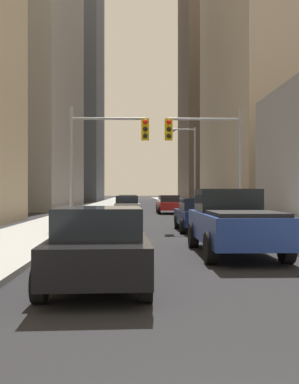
{
  "coord_description": "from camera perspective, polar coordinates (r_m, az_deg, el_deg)",
  "views": [
    {
      "loc": [
        -1.02,
        -2.24,
        1.82
      ],
      "look_at": [
        0.0,
        30.71,
        1.79
      ],
      "focal_mm": 43.21,
      "sensor_mm": 36.0,
      "label": 1
    }
  ],
  "objects": [
    {
      "name": "sedan_red",
      "position": [
        38.34,
        2.39,
        -1.51
      ],
      "size": [
        1.96,
        4.27,
        1.52
      ],
      "color": "maroon",
      "rests_on": "ground"
    },
    {
      "name": "traffic_signal_near_right",
      "position": [
        23.06,
        7.13,
        5.59
      ],
      "size": [
        3.8,
        0.44,
        6.0
      ],
      "color": "gray",
      "rests_on": "ground"
    },
    {
      "name": "traffic_signal_near_left",
      "position": [
        22.83,
        -5.47,
        5.66
      ],
      "size": [
        3.9,
        0.44,
        6.0
      ],
      "color": "gray",
      "rests_on": "ground"
    },
    {
      "name": "sedan_navy",
      "position": [
        21.36,
        6.06,
        -2.76
      ],
      "size": [
        1.95,
        4.25,
        1.52
      ],
      "color": "#141E4C",
      "rests_on": "ground"
    },
    {
      "name": "street_lamp_right",
      "position": [
        40.94,
        5.11,
        3.86
      ],
      "size": [
        2.36,
        0.32,
        7.5
      ],
      "color": "gray",
      "rests_on": "ground"
    },
    {
      "name": "sidewalk_right",
      "position": [
        52.65,
        5.1,
        -1.84
      ],
      "size": [
        3.47,
        160.0,
        0.15
      ],
      "primitive_type": "cube",
      "color": "#9E9E99",
      "rests_on": "ground"
    },
    {
      "name": "building_right_far_highrise",
      "position": [
        98.48,
        11.74,
        19.98
      ],
      "size": [
        24.67,
        20.71,
        70.78
      ],
      "primitive_type": "cube",
      "color": "#66564C",
      "rests_on": "ground"
    },
    {
      "name": "building_left_far_tower",
      "position": [
        94.36,
        -12.83,
        14.99
      ],
      "size": [
        21.69,
        20.72,
        52.27
      ],
      "primitive_type": "cube",
      "color": "#4C515B",
      "rests_on": "ground"
    },
    {
      "name": "sedan_silver",
      "position": [
        33.64,
        -2.84,
        -1.73
      ],
      "size": [
        1.96,
        4.27,
        1.52
      ],
      "color": "#B7BABF",
      "rests_on": "ground"
    },
    {
      "name": "sidewalk_left",
      "position": [
        52.44,
        -6.44,
        -1.85
      ],
      "size": [
        3.47,
        160.0,
        0.15
      ],
      "primitive_type": "cube",
      "color": "#9E9E99",
      "rests_on": "ground"
    },
    {
      "name": "pickup_truck_blue",
      "position": [
        13.68,
        10.27,
        -3.66
      ],
      "size": [
        2.2,
        5.41,
        1.9
      ],
      "color": "navy",
      "rests_on": "ground"
    },
    {
      "name": "sedan_black",
      "position": [
        8.95,
        -6.23,
        -6.67
      ],
      "size": [
        1.95,
        4.26,
        1.52
      ],
      "color": "black",
      "rests_on": "ground"
    },
    {
      "name": "sedan_maroon",
      "position": [
        41.45,
        -2.68,
        -1.39
      ],
      "size": [
        1.95,
        4.21,
        1.52
      ],
      "color": "maroon",
      "rests_on": "ground"
    }
  ]
}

